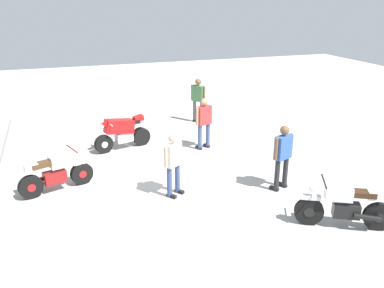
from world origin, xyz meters
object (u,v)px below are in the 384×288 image
person_in_white_shirt (173,161)px  motorcycle_cream_vintage (56,173)px  person_in_blue_shirt (283,153)px  person_in_red_shirt (204,120)px  motorcycle_red_sportbike (122,132)px  motorcycle_silver_cruiser (345,206)px  person_in_green_shirt (198,97)px

person_in_white_shirt → motorcycle_cream_vintage: bearing=-147.9°
person_in_white_shirt → person_in_blue_shirt: 2.81m
motorcycle_cream_vintage → person_in_red_shirt: size_ratio=1.12×
motorcycle_red_sportbike → motorcycle_silver_cruiser: size_ratio=1.01×
motorcycle_silver_cruiser → motorcycle_cream_vintage: bearing=-5.8°
motorcycle_silver_cruiser → person_in_blue_shirt: 2.18m
motorcycle_red_sportbike → motorcycle_silver_cruiser: (-6.44, -3.71, -0.07)m
motorcycle_red_sportbike → person_in_red_shirt: size_ratio=1.13×
motorcycle_cream_vintage → person_in_green_shirt: person_in_green_shirt is taller
person_in_green_shirt → person_in_red_shirt: bearing=-141.8°
motorcycle_cream_vintage → person_in_red_shirt: bearing=1.1°
motorcycle_cream_vintage → person_in_red_shirt: 5.03m
motorcycle_red_sportbike → person_in_green_shirt: size_ratio=1.10×
person_in_white_shirt → person_in_green_shirt: size_ratio=0.93×
person_in_white_shirt → person_in_blue_shirt: person_in_blue_shirt is taller
motorcycle_cream_vintage → person_in_white_shirt: 3.08m
motorcycle_red_sportbike → motorcycle_cream_vintage: (-2.54, 2.16, -0.11)m
motorcycle_silver_cruiser → person_in_green_shirt: person_in_green_shirt is taller
person_in_green_shirt → motorcycle_red_sportbike: bearing=175.4°
person_in_blue_shirt → motorcycle_cream_vintage: bearing=50.5°
motorcycle_silver_cruiser → person_in_blue_shirt: size_ratio=1.09×
person_in_blue_shirt → person_in_green_shirt: bearing=-21.4°
motorcycle_cream_vintage → person_in_white_shirt: bearing=-42.0°
motorcycle_red_sportbike → person_in_green_shirt: (2.04, -3.38, 0.42)m
person_in_blue_shirt → motorcycle_red_sportbike: bearing=16.5°
person_in_red_shirt → motorcycle_silver_cruiser: bearing=173.9°
person_in_white_shirt → motorcycle_red_sportbike: bearing=155.2°
motorcycle_cream_vintage → person_in_red_shirt: (1.70, -4.71, 0.49)m
person_in_white_shirt → motorcycle_silver_cruiser: bearing=14.0°
person_in_white_shirt → person_in_red_shirt: size_ratio=0.96×
person_in_red_shirt → person_in_blue_shirt: (-3.50, -0.84, 0.03)m
motorcycle_red_sportbike → motorcycle_cream_vintage: size_ratio=1.02×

